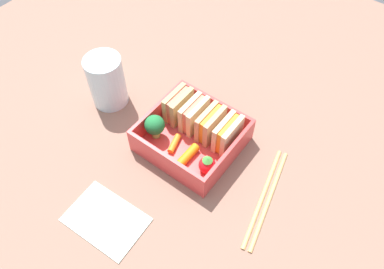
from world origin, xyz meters
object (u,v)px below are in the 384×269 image
object	(u,v)px
sandwich_center_left	(194,115)
folded_napkin	(106,219)
broccoli_floret	(155,126)
carrot_stick_far_left	(174,143)
sandwich_center_right	(228,134)
chopstick_pair	(266,197)
sandwich_left	(178,105)
strawberry_far_left	(207,165)
carrot_stick_left	(187,157)
drinking_glass	(107,81)
sandwich_center	(211,124)

from	to	relation	value
sandwich_center_left	folded_napkin	distance (cm)	22.25
broccoli_floret	folded_napkin	distance (cm)	16.84
broccoli_floret	carrot_stick_far_left	world-z (taller)	broccoli_floret
sandwich_center_right	chopstick_pair	xyz separation A→B (cm)	(10.40, -4.25, -3.56)
sandwich_left	carrot_stick_far_left	xyz separation A→B (cm)	(3.45, -5.59, -2.17)
sandwich_left	carrot_stick_far_left	bearing A→B (deg)	-58.27
sandwich_left	chopstick_pair	world-z (taller)	sandwich_left
strawberry_far_left	folded_napkin	world-z (taller)	strawberry_far_left
carrot_stick_left	strawberry_far_left	world-z (taller)	strawberry_far_left
sandwich_left	carrot_stick_left	distance (cm)	9.63
carrot_stick_far_left	chopstick_pair	bearing A→B (deg)	4.43
sandwich_center_right	chopstick_pair	world-z (taller)	sandwich_center_right
sandwich_left	sandwich_center_left	size ratio (longest dim) A/B	1.00
broccoli_floret	drinking_glass	distance (cm)	13.09
strawberry_far_left	drinking_glass	xyz separation A→B (cm)	(-23.88, 2.37, 2.25)
sandwich_center	sandwich_left	bearing A→B (deg)	180.00
sandwich_left	sandwich_center_right	world-z (taller)	same
sandwich_left	sandwich_center	bearing A→B (deg)	0.00
carrot_stick_far_left	strawberry_far_left	xyz separation A→B (cm)	(7.18, -0.64, 0.97)
carrot_stick_far_left	chopstick_pair	world-z (taller)	carrot_stick_far_left
sandwich_center_left	broccoli_floret	bearing A→B (deg)	-122.49
broccoli_floret	carrot_stick_far_left	xyz separation A→B (cm)	(3.80, 0.33, -2.30)
broccoli_floret	strawberry_far_left	world-z (taller)	broccoli_floret
carrot_stick_left	broccoli_floret	bearing A→B (deg)	175.10
strawberry_far_left	carrot_stick_left	bearing A→B (deg)	-175.50
carrot_stick_far_left	carrot_stick_left	bearing A→B (deg)	-15.71
sandwich_center_left	sandwich_left	bearing A→B (deg)	180.00
sandwich_left	sandwich_center_right	bearing A→B (deg)	0.00
strawberry_far_left	folded_napkin	bearing A→B (deg)	-115.49
chopstick_pair	drinking_glass	size ratio (longest dim) A/B	1.87
broccoli_floret	chopstick_pair	world-z (taller)	broccoli_floret
sandwich_center_right	drinking_glass	bearing A→B (deg)	-170.69
sandwich_left	sandwich_center_right	size ratio (longest dim) A/B	1.00
broccoli_floret	sandwich_center_left	bearing A→B (deg)	57.51
sandwich_left	broccoli_floret	bearing A→B (deg)	-93.34
sandwich_center	broccoli_floret	xyz separation A→B (cm)	(-7.19, -5.91, 0.13)
carrot_stick_far_left	drinking_glass	distance (cm)	17.09
strawberry_far_left	broccoli_floret	bearing A→B (deg)	178.38
sandwich_center_right	strawberry_far_left	distance (cm)	6.35
carrot_stick_left	folded_napkin	size ratio (longest dim) A/B	0.43
sandwich_left	carrot_stick_far_left	size ratio (longest dim) A/B	1.60
sandwich_center_right	carrot_stick_left	distance (cm)	7.65
sandwich_center_right	strawberry_far_left	xyz separation A→B (cm)	(0.37, -6.23, -1.20)
broccoli_floret	folded_napkin	bearing A→B (deg)	-77.71
sandwich_left	folded_napkin	bearing A→B (deg)	-81.84
sandwich_center	carrot_stick_left	xyz separation A→B (cm)	(-0.04, -6.53, -1.96)
sandwich_left	folded_napkin	xyz separation A→B (cm)	(3.14, -21.94, -3.71)
sandwich_center_right	chopstick_pair	bearing A→B (deg)	-22.23
sandwich_left	drinking_glass	bearing A→B (deg)	-163.77
sandwich_center_left	sandwich_center	xyz separation A→B (cm)	(3.42, 0.00, 0.00)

